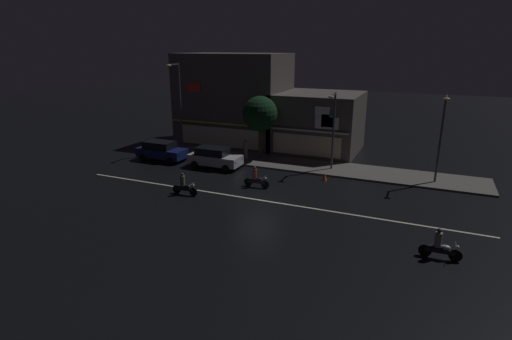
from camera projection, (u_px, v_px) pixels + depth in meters
ground_plane at (258, 200)px, 26.01m from camera, size 140.00×140.00×0.00m
lane_divider_stripe at (258, 200)px, 26.01m from camera, size 27.26×0.16×0.01m
sidewalk_far at (299, 165)px, 33.53m from camera, size 28.70×3.93×0.14m
storefront_left_block at (234, 99)px, 40.14m from camera, size 10.44×6.75×8.89m
storefront_center_block at (318, 122)px, 37.66m from camera, size 7.63×7.44×5.43m
streetlamp_west at (179, 101)px, 36.01m from camera, size 0.44×1.64×7.99m
streetlamp_mid at (333, 124)px, 30.98m from camera, size 0.44×1.64×6.02m
streetlamp_east at (442, 131)px, 27.80m from camera, size 0.44×1.64×6.27m
pedestrian_on_sidewalk at (246, 150)px, 34.86m from camera, size 0.34×0.34×1.73m
street_tree at (260, 114)px, 34.06m from camera, size 2.97×2.97×5.40m
parked_car_near_kerb at (161, 150)px, 34.88m from camera, size 4.30×1.98×1.67m
parked_car_trailing at (214, 157)px, 32.77m from camera, size 4.30×1.98×1.67m
motorcycle_lead at (184, 186)px, 26.77m from camera, size 1.90×0.60×1.52m
motorcycle_following at (440, 246)px, 18.64m from camera, size 1.90×0.60×1.52m
motorcycle_opposite_lane at (256, 179)px, 28.21m from camera, size 1.90×0.60×1.52m
traffic_cone at (325, 177)px, 29.79m from camera, size 0.36×0.36×0.55m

